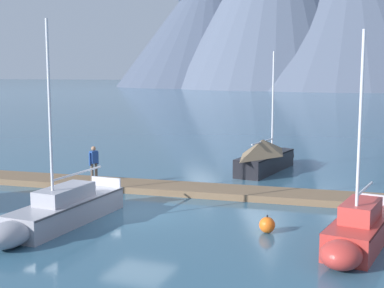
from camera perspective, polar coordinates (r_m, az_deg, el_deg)
The scene contains 9 objects.
ground_plane at distance 21.18m, azimuth -5.80°, elevation -7.42°, with size 700.00×700.00×0.00m, color #335B75.
mountain_west_summit at distance 216.51m, azimuth 1.99°, elevation 13.02°, with size 75.92×75.92×49.87m.
mountain_shoulder_ridge at distance 198.99m, azimuth 16.91°, elevation 13.65°, with size 95.22×95.22×53.29m.
dock at distance 24.68m, azimuth -1.65°, elevation -4.86°, with size 20.98×3.76×0.30m.
sailboat_second_berth at distance 19.73m, azimuth -14.27°, elevation -7.08°, with size 1.76×6.81×7.35m.
sailboat_mid_dock_port at distance 30.03m, azimuth 8.05°, elevation -1.23°, with size 2.43×6.71×6.71m.
sailboat_mid_dock_starboard at distance 17.58m, azimuth 17.49°, elevation -8.93°, with size 2.12×5.47×6.79m.
person_on_dock at distance 25.99m, azimuth -10.57°, elevation -1.84°, with size 0.32×0.57×1.69m.
mooring_buoy_channel_marker at distance 18.67m, azimuth 8.12°, elevation -8.66°, with size 0.56×0.56×0.64m.
Camera 1 is at (9.18, -18.27, 5.52)m, focal length 49.34 mm.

